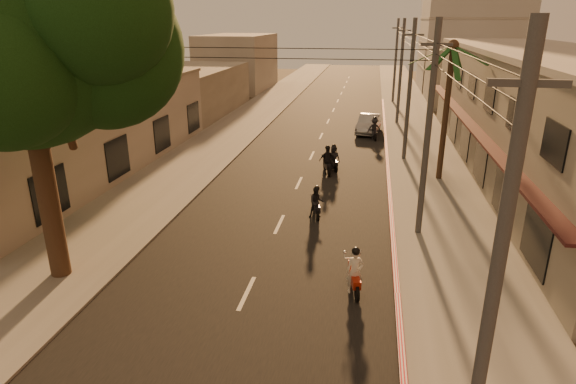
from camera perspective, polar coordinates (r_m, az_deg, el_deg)
name	(u,v)px	position (r m, az deg, el deg)	size (l,w,h in m)	color
ground	(230,328)	(15.40, -6.85, -15.72)	(160.00, 160.00, 0.00)	#383023
road	(312,156)	(33.39, 2.84, 4.33)	(10.00, 140.00, 0.02)	black
sidewalk_right	(423,160)	(33.35, 15.76, 3.67)	(5.00, 140.00, 0.12)	slate
sidewalk_left	(208,150)	(35.05, -9.46, 4.91)	(5.00, 140.00, 0.12)	slate
curb_stripe	(389,181)	(28.38, 11.84, 1.29)	(0.20, 60.00, 0.20)	red
shophouse_row	(547,115)	(32.04, 28.34, 8.01)	(8.80, 34.20, 7.30)	gray
left_building	(71,130)	(32.12, -24.35, 6.73)	(8.20, 24.20, 5.20)	#ABA49A
broadleaf_tree	(33,34)	(17.57, -27.99, 16.20)	(9.60, 8.70, 12.10)	black
palm_tree	(452,54)	(28.31, 18.91, 15.23)	(5.00, 5.00, 8.20)	black
utility_poles	(412,59)	(32.12, 14.48, 14.98)	(1.20, 48.26, 9.00)	#38383A
filler_right	(466,76)	(58.14, 20.36, 12.79)	(8.00, 14.00, 6.00)	#ABA49A
filler_left_near	(190,91)	(49.75, -11.54, 11.68)	(8.00, 14.00, 4.40)	#ABA49A
filler_left_far	(238,62)	(66.62, -5.95, 15.06)	(8.00, 14.00, 7.00)	#ABA49A
scooter_red	(355,272)	(16.80, 7.91, -9.42)	(0.83, 1.74, 1.73)	black
scooter_mid_a	(317,203)	(22.81, 3.40, -1.28)	(1.00, 1.58, 1.57)	black
scooter_mid_b	(327,161)	(29.26, 4.68, 3.69)	(1.22, 1.77, 1.79)	black
scooter_far_a	(334,158)	(30.08, 5.42, 4.00)	(1.12, 1.60, 1.66)	black
scooter_far_b	(374,129)	(38.40, 10.20, 7.36)	(1.32, 1.83, 1.81)	black
parked_car	(369,124)	(40.68, 9.55, 7.97)	(2.14, 4.69, 1.49)	#A2A3AA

